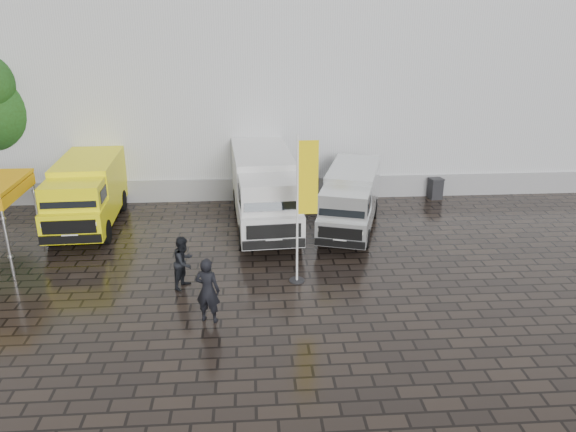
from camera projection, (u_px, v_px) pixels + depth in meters
name	position (u px, v px, depth m)	size (l,w,h in m)	color
ground	(296.00, 279.00, 18.34)	(120.00, 120.00, 0.00)	black
exhibition_hall	(309.00, 49.00, 31.22)	(44.00, 16.00, 12.00)	silver
hall_plinth	(325.00, 188.00, 25.69)	(44.00, 0.15, 1.00)	gray
van_yellow	(87.00, 196.00, 22.15)	(2.18, 5.66, 2.61)	#FFF60D
van_white	(264.00, 192.00, 22.14)	(2.22, 6.67, 2.89)	silver
van_silver	(350.00, 201.00, 21.92)	(1.82, 5.46, 2.36)	silver
flagpole	(303.00, 203.00, 17.24)	(0.88, 0.50, 4.84)	black
wheelie_bin	(435.00, 188.00, 25.66)	(0.58, 0.58, 0.96)	black
person_front	(208.00, 290.00, 15.59)	(0.71, 0.46, 1.94)	black
person_tent	(184.00, 262.00, 17.52)	(0.83, 0.65, 1.71)	black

